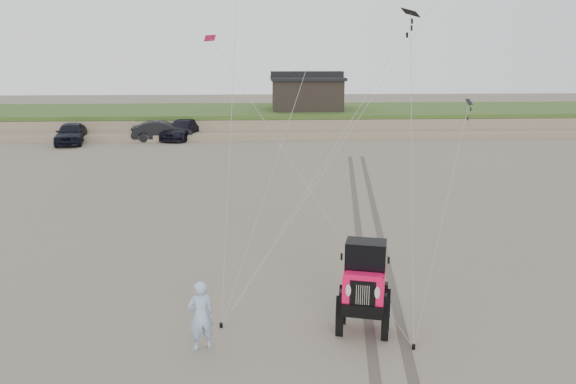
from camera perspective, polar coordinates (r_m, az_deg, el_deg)
The scene contains 11 objects.
ground at distance 15.11m, azimuth 6.31°, elevation -12.34°, with size 160.00×160.00×0.00m, color #6B6054.
dune_ridge at distance 51.24m, azimuth -0.40°, elevation 7.42°, with size 160.00×14.25×1.73m.
cabin at distance 50.66m, azimuth 1.92°, elevation 10.08°, with size 6.40×5.40×3.35m.
truck_a at distance 45.29m, azimuth -21.20°, elevation 5.60°, with size 1.91×4.74×1.62m, color black.
truck_b at distance 44.99m, azimuth -12.65°, elevation 6.09°, with size 1.61×4.63×1.53m, color black.
truck_c at distance 45.48m, azimuth -10.65°, elevation 6.27°, with size 2.12×5.22×1.52m, color black.
jeep at distance 13.92m, azimuth 7.71°, elevation -10.59°, with size 2.13×4.94×1.84m, color #FB104D, non-canonical shape.
man at distance 13.30m, azimuth -8.87°, elevation -12.29°, with size 0.61×0.40×1.66m, color #83A7CB.
stake_main at distance 14.50m, azimuth -6.81°, elevation -13.29°, with size 0.08×0.08×0.12m, color black.
stake_aux at distance 13.78m, azimuth 12.64°, elevation -15.09°, with size 0.08×0.08×0.12m, color black.
tire_tracks at distance 22.79m, azimuth 8.08°, elevation -3.19°, with size 5.22×29.74×0.01m.
Camera 1 is at (-2.33, -13.35, 6.68)m, focal length 35.00 mm.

